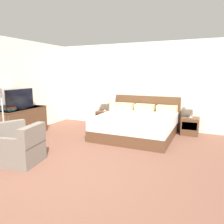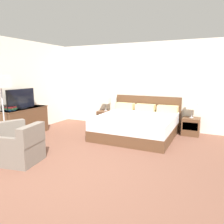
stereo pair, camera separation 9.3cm
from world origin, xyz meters
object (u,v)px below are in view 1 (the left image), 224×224
at_px(armchair_companion, 23,149).
at_px(floor_lamp, 0,87).
at_px(table_lamp_left, 105,100).
at_px(book_blue_cover, 10,109).
at_px(book_red_cover, 10,110).
at_px(armchair_by_window, 5,142).
at_px(nightstand_right, 190,126).
at_px(bed, 137,125).
at_px(table_lamp_right, 191,105).
at_px(tv, 20,99).
at_px(book_small_top, 10,108).
at_px(dresser, 24,122).
at_px(nightstand_left, 105,118).

distance_m(armchair_companion, floor_lamp, 1.68).
bearing_deg(table_lamp_left, book_blue_cover, -121.58).
distance_m(book_red_cover, floor_lamp, 0.84).
bearing_deg(armchair_by_window, nightstand_right, 43.85).
relative_size(bed, table_lamp_right, 4.53).
relative_size(book_red_cover, armchair_companion, 0.23).
height_order(table_lamp_left, book_blue_cover, table_lamp_left).
relative_size(tv, floor_lamp, 0.54).
xyz_separation_m(bed, armchair_companion, (-1.40, -2.70, -0.03)).
bearing_deg(floor_lamp, bed, 40.63).
bearing_deg(book_small_top, dresser, 91.24).
relative_size(bed, book_small_top, 10.00).
relative_size(nightstand_right, armchair_by_window, 0.54).
bearing_deg(table_lamp_right, floor_lamp, -143.10).
relative_size(bed, armchair_companion, 2.56).
distance_m(nightstand_left, armchair_by_window, 3.35).
bearing_deg(floor_lamp, tv, 111.13).
xyz_separation_m(bed, nightstand_left, (-1.34, 0.73, -0.07)).
relative_size(nightstand_right, book_blue_cover, 1.87).
bearing_deg(book_small_top, floor_lamp, -56.39).
distance_m(nightstand_right, armchair_by_window, 4.72).
distance_m(book_blue_cover, floor_lamp, 0.82).
height_order(bed, tv, tv).
bearing_deg(tv, armchair_by_window, -57.03).
distance_m(nightstand_left, tv, 2.68).
bearing_deg(armchair_companion, table_lamp_left, 88.96).
xyz_separation_m(bed, floor_lamp, (-2.52, -2.16, 1.10)).
bearing_deg(nightstand_right, floor_lamp, -143.11).
distance_m(nightstand_right, book_small_top, 4.86).
distance_m(nightstand_left, armchair_companion, 3.43).
height_order(bed, table_lamp_right, bed).
bearing_deg(book_blue_cover, table_lamp_right, 30.28).
distance_m(nightstand_right, armchair_companion, 4.38).
bearing_deg(armchair_by_window, tv, 122.97).
relative_size(table_lamp_left, armchair_by_window, 0.50).
height_order(armchair_by_window, armchair_companion, same).
xyz_separation_m(nightstand_right, armchair_companion, (-2.73, -3.43, 0.04)).
height_order(nightstand_right, dresser, dresser).
bearing_deg(book_red_cover, bed, 31.00).
bearing_deg(table_lamp_left, armchair_by_window, -102.60).
relative_size(armchair_by_window, armchair_companion, 1.12).
height_order(nightstand_left, nightstand_right, same).
bearing_deg(book_red_cover, tv, 91.27).
relative_size(nightstand_right, book_red_cover, 2.67).
bearing_deg(floor_lamp, armchair_companion, -25.40).
distance_m(bed, armchair_companion, 3.04).
distance_m(nightstand_left, nightstand_right, 2.67).
bearing_deg(book_red_cover, floor_lamp, -56.46).
bearing_deg(book_red_cover, book_small_top, 180.00).
distance_m(book_small_top, floor_lamp, 0.79).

